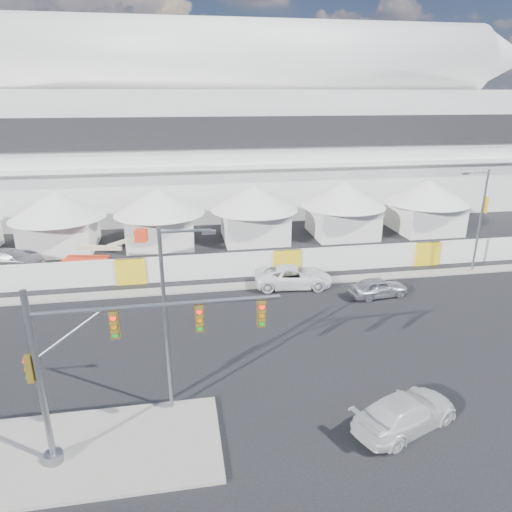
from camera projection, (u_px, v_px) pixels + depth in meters
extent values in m
plane|color=black|center=(235.00, 391.00, 22.04)|extent=(160.00, 160.00, 0.00)
cube|color=gray|center=(95.00, 450.00, 18.28)|extent=(10.00, 5.00, 0.15)
cube|color=gray|center=(461.00, 271.00, 36.82)|extent=(80.00, 1.20, 0.12)
cube|color=silver|center=(254.00, 147.00, 59.97)|extent=(80.00, 24.00, 14.00)
cube|color=black|center=(273.00, 132.00, 47.75)|extent=(68.00, 0.30, 3.20)
cube|color=white|center=(273.00, 166.00, 48.69)|extent=(72.00, 0.80, 0.50)
cylinder|color=white|center=(257.00, 57.00, 54.51)|extent=(57.60, 8.40, 8.40)
cylinder|color=white|center=(273.00, 61.00, 54.96)|extent=(51.60, 6.80, 6.80)
cylinder|color=white|center=(289.00, 65.00, 55.42)|extent=(45.60, 5.20, 5.20)
cone|color=white|center=(503.00, 58.00, 59.65)|extent=(8.00, 7.60, 7.60)
cube|color=silver|center=(61.00, 233.00, 41.76)|extent=(6.00, 6.00, 3.00)
cone|color=silver|center=(56.00, 205.00, 40.85)|extent=(8.40, 8.40, 2.40)
cube|color=silver|center=(161.00, 229.00, 43.19)|extent=(6.00, 6.00, 3.00)
cone|color=silver|center=(159.00, 201.00, 42.29)|extent=(8.40, 8.40, 2.40)
cube|color=silver|center=(254.00, 225.00, 44.62)|extent=(6.00, 6.00, 3.00)
cone|color=silver|center=(254.00, 197.00, 43.72)|extent=(8.40, 8.40, 2.40)
cube|color=silver|center=(342.00, 220.00, 46.06)|extent=(6.00, 6.00, 3.00)
cone|color=silver|center=(344.00, 194.00, 45.15)|extent=(8.40, 8.40, 2.40)
cube|color=silver|center=(424.00, 217.00, 47.49)|extent=(6.00, 6.00, 3.00)
cone|color=silver|center=(428.00, 191.00, 46.59)|extent=(8.40, 8.40, 2.40)
cube|color=white|center=(287.00, 262.00, 36.13)|extent=(70.00, 0.25, 2.00)
imported|color=#B8B7BC|center=(378.00, 287.00, 32.13)|extent=(2.04, 4.26, 1.40)
imported|color=white|center=(293.00, 276.00, 33.77)|extent=(3.24, 6.00, 1.60)
imported|color=silver|center=(406.00, 412.00, 19.45)|extent=(3.82, 5.49, 1.48)
imported|color=#AFAFB4|center=(11.00, 259.00, 37.53)|extent=(3.19, 5.61, 1.53)
cylinder|color=gray|center=(40.00, 382.00, 16.41)|extent=(0.24, 0.24, 7.21)
cylinder|color=gray|center=(54.00, 457.00, 17.56)|extent=(0.70, 0.70, 0.40)
cylinder|color=gray|center=(159.00, 305.00, 16.21)|extent=(8.81, 0.16, 0.16)
cube|color=#594714|center=(114.00, 325.00, 16.17)|extent=(0.32, 0.22, 1.05)
cube|color=#594714|center=(199.00, 318.00, 16.65)|extent=(0.32, 0.22, 1.05)
cube|color=#594714|center=(261.00, 313.00, 17.02)|extent=(0.32, 0.22, 1.05)
cube|color=#594714|center=(30.00, 368.00, 16.17)|extent=(0.22, 0.32, 1.05)
cylinder|color=slate|center=(166.00, 323.00, 19.36)|extent=(0.17, 0.17, 8.43)
cylinder|color=slate|center=(185.00, 231.00, 18.18)|extent=(2.06, 0.11, 0.11)
cube|color=slate|center=(209.00, 232.00, 18.36)|extent=(0.56, 0.23, 0.14)
cylinder|color=gray|center=(480.00, 222.00, 35.62)|extent=(0.16, 0.16, 8.22)
cylinder|color=gray|center=(476.00, 172.00, 34.14)|extent=(2.01, 0.11, 0.11)
cube|color=gray|center=(465.00, 174.00, 34.03)|extent=(0.55, 0.23, 0.14)
cube|color=yellow|center=(486.00, 205.00, 35.19)|extent=(0.03, 0.55, 1.28)
cube|color=#F63617|center=(87.00, 264.00, 36.98)|extent=(3.72, 2.19, 1.06)
cube|color=beige|center=(100.00, 247.00, 36.69)|extent=(3.67, 1.04, 0.34)
cube|color=beige|center=(126.00, 239.00, 36.84)|extent=(2.85, 0.84, 1.17)
cube|color=#F63617|center=(143.00, 232.00, 36.89)|extent=(1.02, 1.02, 0.97)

